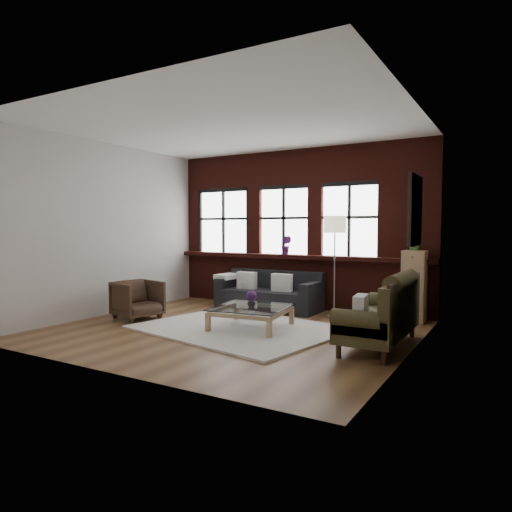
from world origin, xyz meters
The scene contains 26 objects.
floor centered at (0.00, 0.00, 0.00)m, with size 5.50×5.50×0.00m, color brown.
ceiling centered at (0.00, 0.00, 3.20)m, with size 5.50×5.50×0.00m, color white.
wall_back centered at (0.00, 2.50, 1.60)m, with size 5.50×5.50×0.00m, color beige.
wall_front centered at (0.00, -2.50, 1.60)m, with size 5.50×5.50×0.00m, color beige.
wall_left centered at (-2.75, 0.00, 1.60)m, with size 5.00×5.00×0.00m, color beige.
wall_right centered at (2.75, 0.00, 1.60)m, with size 5.00×5.00×0.00m, color beige.
brick_backwall centered at (0.00, 2.44, 1.60)m, with size 5.50×0.12×3.20m, color #451610, non-canonical shape.
sill_ledge centered at (0.00, 2.35, 1.04)m, with size 5.50×0.30×0.08m, color #451610.
window_left centered at (-1.80, 2.45, 1.75)m, with size 1.38×0.10×1.50m, color black, non-canonical shape.
window_mid centered at (-0.30, 2.45, 1.75)m, with size 1.38×0.10×1.50m, color black, non-canonical shape.
window_right centered at (1.10, 2.45, 1.75)m, with size 1.38×0.10×1.50m, color black, non-canonical shape.
wall_poster centered at (2.72, 0.30, 1.85)m, with size 0.05×0.74×0.94m, color black, non-canonical shape.
shag_rug centered at (0.09, 0.10, 0.02)m, with size 3.03×2.38×0.03m, color beige.
dark_sofa centered at (-0.37, 1.90, 0.38)m, with size 2.08×0.84×0.75m, color black, non-canonical shape.
pillow_a centered at (-0.81, 1.80, 0.57)m, with size 0.40×0.14×0.34m, color silver.
pillow_b centered at (-0.02, 1.80, 0.57)m, with size 0.40×0.14×0.34m, color silver.
vintage_settee centered at (2.30, 0.16, 0.50)m, with size 0.83×1.86×0.99m, color #373119, non-canonical shape.
pillow_settee centered at (2.22, -0.41, 0.60)m, with size 0.14×0.38×0.34m, color silver.
armchair centered at (-1.96, -0.08, 0.34)m, with size 0.73×0.75×0.68m, color #35251A.
coffee_table centered at (0.26, 0.17, 0.18)m, with size 1.13×1.13×0.38m, color #A38058, non-canonical shape.
vase centered at (0.26, 0.17, 0.44)m, with size 0.13×0.13×0.14m, color #B2B2B2.
flowers centered at (0.26, 0.17, 0.54)m, with size 0.17×0.17×0.17m, color #4E205E.
drawer_chest centered at (2.37, 2.13, 0.62)m, with size 0.38×0.38×1.23m, color #A38058.
potted_plant_top centered at (2.37, 2.13, 1.39)m, with size 0.28×0.24×0.31m, color #2D5923.
floor_lamp centered at (1.05, 1.80, 0.99)m, with size 0.40×0.40×1.99m, color #A5A5A8, non-canonical shape.
sill_plant centered at (-0.18, 2.32, 1.27)m, with size 0.21×0.17×0.39m, color #4E205E.
Camera 1 is at (3.95, -6.01, 1.62)m, focal length 32.00 mm.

